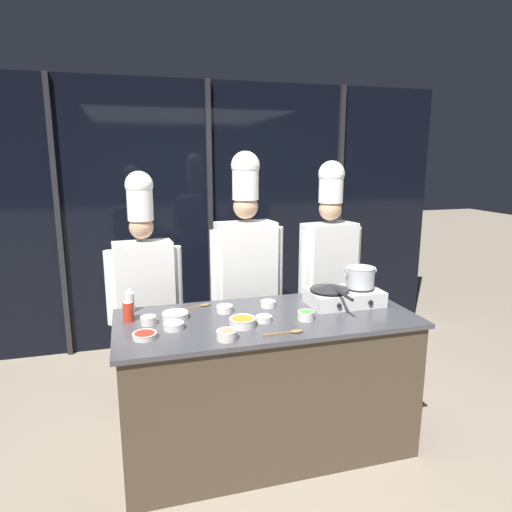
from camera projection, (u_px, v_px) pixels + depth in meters
The scene contains 23 objects.
ground_plane at pixel (266, 445), 3.16m from camera, with size 24.00×24.00×0.00m, color gray.
window_wall_back at pixel (210, 216), 4.77m from camera, with size 5.16×0.09×2.70m.
demo_counter at pixel (266, 382), 3.06m from camera, with size 1.93×0.85×0.94m.
portable_stove at pixel (344, 297), 3.19m from camera, with size 0.51×0.32×0.12m.
frying_pan at pixel (330, 287), 3.14m from camera, with size 0.27×0.47×0.04m.
stock_pot at pixel (360, 277), 3.20m from camera, with size 0.23×0.20×0.15m.
squeeze_bottle_clear at pixel (130, 301), 3.03m from camera, with size 0.06×0.06×0.17m.
squeeze_bottle_chili at pixel (128, 310), 2.86m from camera, with size 0.07×0.07×0.16m.
prep_bowl_carrots at pixel (242, 321), 2.78m from camera, with size 0.16×0.16×0.06m.
prep_bowl_shrimp at pixel (148, 320), 2.81m from camera, with size 0.10×0.10×0.05m.
prep_bowl_mushrooms at pixel (227, 334), 2.58m from camera, with size 0.12×0.12×0.06m.
prep_bowl_garlic at pixel (174, 325), 2.73m from camera, with size 0.13×0.13×0.04m.
prep_bowl_bean_sprouts at pixel (175, 315), 2.92m from camera, with size 0.17×0.17×0.04m.
prep_bowl_chili_flakes at pixel (145, 335), 2.60m from camera, with size 0.14×0.14×0.03m.
prep_bowl_rice at pixel (268, 303), 3.14m from camera, with size 0.11×0.11×0.04m.
prep_bowl_scallions at pixel (306, 315), 2.89m from camera, with size 0.11×0.11×0.06m.
prep_bowl_ginger at pixel (225, 308), 3.04m from camera, with size 0.11×0.11×0.05m.
prep_bowl_chicken at pixel (264, 318), 2.86m from camera, with size 0.10×0.10×0.04m.
serving_spoon_slotted at pixel (291, 332), 2.68m from camera, with size 0.25×0.05×0.02m.
serving_spoon_solid at pixel (201, 306), 3.15m from camera, with size 0.24×0.11×0.02m.
chef_head at pixel (144, 280), 3.41m from camera, with size 0.56×0.25×1.85m.
chef_sous at pixel (246, 262), 3.60m from camera, with size 0.60×0.28×2.00m.
chef_line at pixel (329, 261), 3.80m from camera, with size 0.57×0.30×1.92m.
Camera 1 is at (-0.84, -2.68, 1.95)m, focal length 32.00 mm.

